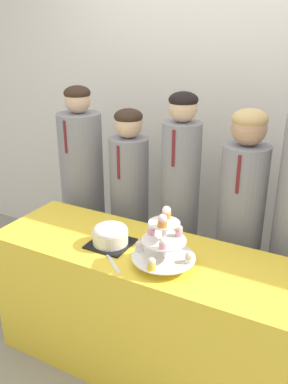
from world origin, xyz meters
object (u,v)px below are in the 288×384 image
at_px(student_3, 239,232).
at_px(round_cake, 110,234).
at_px(cupcake_stand, 164,242).
at_px(student_2, 179,214).
at_px(student_0, 83,197).
at_px(student_1, 130,212).
at_px(cake_knife, 110,257).

bearing_deg(student_3, round_cake, -132.34).
distance_m(cupcake_stand, student_2, 0.69).
xyz_separation_m(cupcake_stand, student_2, (-0.19, 0.64, -0.16)).
height_order(student_0, student_3, student_0).
distance_m(student_1, student_3, 0.77).
height_order(round_cake, student_1, student_1).
relative_size(cake_knife, student_1, 0.14).
relative_size(round_cake, cupcake_stand, 0.70).
bearing_deg(student_1, student_0, 180.00).
xyz_separation_m(round_cake, cupcake_stand, (0.34, -0.05, 0.06)).
distance_m(round_cake, student_3, 0.81).
distance_m(round_cake, cake_knife, 0.15).
height_order(cupcake_stand, student_3, student_3).
xyz_separation_m(student_1, student_2, (0.37, 0.00, 0.07)).
height_order(cake_knife, student_0, student_0).
xyz_separation_m(cupcake_stand, student_1, (-0.57, 0.64, -0.23)).
bearing_deg(round_cake, student_1, 111.00).
bearing_deg(student_2, cupcake_stand, -73.18).
bearing_deg(cake_knife, student_0, 174.95).
bearing_deg(student_1, student_3, 0.00).
xyz_separation_m(round_cake, cake_knife, (0.07, -0.12, -0.06)).
bearing_deg(student_2, student_1, -180.00).
bearing_deg(cupcake_stand, student_0, 146.25).
relative_size(round_cake, student_3, 0.15).
distance_m(cupcake_stand, student_1, 0.89).
height_order(cupcake_stand, student_2, student_2).
xyz_separation_m(cake_knife, student_3, (0.47, 0.71, -0.07)).
bearing_deg(student_0, student_2, -0.00).
xyz_separation_m(round_cake, student_1, (-0.23, 0.59, -0.16)).
relative_size(round_cake, cake_knife, 1.16).
relative_size(student_0, student_1, 1.08).
bearing_deg(student_0, student_3, -0.00).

